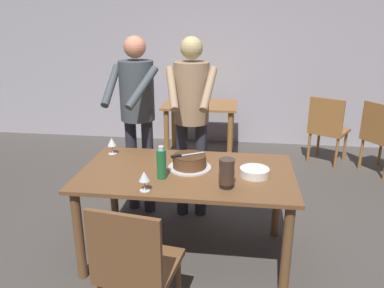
% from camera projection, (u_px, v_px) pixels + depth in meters
% --- Properties ---
extents(ground_plane, '(14.00, 14.00, 0.00)m').
position_uv_depth(ground_plane, '(187.00, 254.00, 3.16)').
color(ground_plane, '#4C4742').
extents(back_wall, '(10.00, 0.12, 2.70)m').
position_uv_depth(back_wall, '(216.00, 53.00, 5.61)').
color(back_wall, '#ADA8B2').
rests_on(back_wall, ground_plane).
extents(main_dining_table, '(1.64, 0.93, 0.75)m').
position_uv_depth(main_dining_table, '(187.00, 183.00, 2.95)').
color(main_dining_table, brown).
rests_on(main_dining_table, ground_plane).
extents(cake_on_platter, '(0.34, 0.34, 0.11)m').
position_uv_depth(cake_on_platter, '(190.00, 162.00, 2.96)').
color(cake_on_platter, silver).
rests_on(cake_on_platter, main_dining_table).
extents(cake_knife, '(0.24, 0.16, 0.02)m').
position_uv_depth(cake_knife, '(181.00, 156.00, 2.91)').
color(cake_knife, silver).
rests_on(cake_knife, cake_on_platter).
extents(plate_stack, '(0.22, 0.22, 0.06)m').
position_uv_depth(plate_stack, '(254.00, 172.00, 2.82)').
color(plate_stack, white).
rests_on(plate_stack, main_dining_table).
extents(wine_glass_near, '(0.08, 0.08, 0.14)m').
position_uv_depth(wine_glass_near, '(144.00, 177.00, 2.56)').
color(wine_glass_near, silver).
rests_on(wine_glass_near, main_dining_table).
extents(wine_glass_far, '(0.08, 0.08, 0.14)m').
position_uv_depth(wine_glass_far, '(112.00, 142.00, 3.25)').
color(wine_glass_far, silver).
rests_on(wine_glass_far, main_dining_table).
extents(water_bottle, '(0.07, 0.07, 0.25)m').
position_uv_depth(water_bottle, '(161.00, 164.00, 2.75)').
color(water_bottle, '#1E6B38').
rests_on(water_bottle, main_dining_table).
extents(hurricane_lamp, '(0.11, 0.11, 0.21)m').
position_uv_depth(hurricane_lamp, '(227.00, 173.00, 2.61)').
color(hurricane_lamp, black).
rests_on(hurricane_lamp, main_dining_table).
extents(person_cutting_cake, '(0.47, 0.56, 1.72)m').
position_uv_depth(person_cutting_cake, '(191.00, 109.00, 3.45)').
color(person_cutting_cake, '#2D2D38').
rests_on(person_cutting_cake, ground_plane).
extents(person_standing_beside, '(0.46, 0.58, 1.72)m').
position_uv_depth(person_standing_beside, '(137.00, 107.00, 3.55)').
color(person_standing_beside, '#2D2D38').
rests_on(person_standing_beside, ground_plane).
extents(chair_near_side, '(0.50, 0.50, 0.90)m').
position_uv_depth(chair_near_side, '(135.00, 265.00, 2.24)').
color(chair_near_side, brown).
rests_on(chair_near_side, ground_plane).
extents(background_table, '(1.00, 0.70, 0.74)m').
position_uv_depth(background_table, '(200.00, 115.00, 5.22)').
color(background_table, '#9E6633').
rests_on(background_table, ground_plane).
extents(background_chair_0, '(0.61, 0.61, 0.90)m').
position_uv_depth(background_chair_0, '(383.00, 135.00, 4.63)').
color(background_chair_0, '#9E6633').
rests_on(background_chair_0, ground_plane).
extents(background_chair_1, '(0.60, 0.60, 0.90)m').
position_uv_depth(background_chair_1, '(328.00, 128.00, 4.96)').
color(background_chair_1, '#9E6633').
rests_on(background_chair_1, ground_plane).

